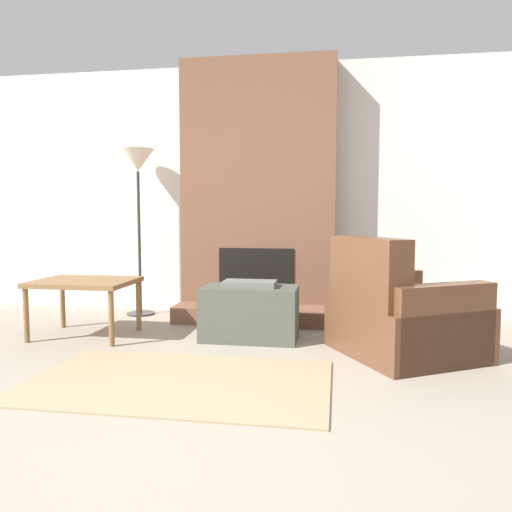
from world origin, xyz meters
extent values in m
plane|color=gray|center=(0.00, 0.00, 0.00)|extent=(24.00, 24.00, 0.00)
cube|color=silver|center=(0.00, 3.28, 1.30)|extent=(7.56, 0.06, 2.60)
cube|color=brown|center=(0.00, 3.09, 1.30)|extent=(1.56, 0.32, 2.60)
cube|color=brown|center=(0.00, 2.75, 0.08)|extent=(1.56, 0.37, 0.16)
cube|color=black|center=(0.00, 2.93, 0.44)|extent=(0.75, 0.02, 0.56)
cube|color=#474C42|center=(0.08, 2.13, 0.23)|extent=(0.80, 0.44, 0.45)
cube|color=#60665B|center=(0.08, 2.13, 0.48)|extent=(0.44, 0.24, 0.05)
cube|color=brown|center=(1.32, 1.88, 0.20)|extent=(1.23, 1.25, 0.40)
cube|color=brown|center=(1.03, 1.71, 0.45)|extent=(0.56, 0.77, 0.90)
cube|color=brown|center=(1.52, 1.55, 0.30)|extent=(0.77, 0.53, 0.59)
cube|color=brown|center=(1.13, 2.22, 0.30)|extent=(0.77, 0.53, 0.59)
cube|color=brown|center=(-1.35, 2.01, 0.47)|extent=(0.83, 0.63, 0.04)
cylinder|color=brown|center=(-1.73, 1.73, 0.23)|extent=(0.04, 0.04, 0.45)
cylinder|color=brown|center=(-0.98, 1.73, 0.23)|extent=(0.04, 0.04, 0.45)
cylinder|color=brown|center=(-1.73, 2.29, 0.23)|extent=(0.04, 0.04, 0.45)
cylinder|color=brown|center=(-0.98, 2.29, 0.23)|extent=(0.04, 0.04, 0.45)
cylinder|color=#333333|center=(-1.24, 2.97, 0.01)|extent=(0.28, 0.28, 0.02)
cylinder|color=#333333|center=(-1.24, 2.97, 0.76)|extent=(0.03, 0.03, 1.48)
cone|color=silver|center=(-1.24, 2.97, 1.61)|extent=(0.34, 0.34, 0.23)
cube|color=#9E8966|center=(-0.18, 1.00, 0.01)|extent=(1.90, 1.14, 0.01)
camera|label=1|loc=(0.80, -1.96, 1.07)|focal=35.00mm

